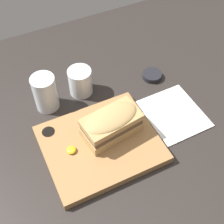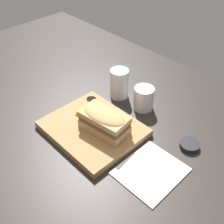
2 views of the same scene
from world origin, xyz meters
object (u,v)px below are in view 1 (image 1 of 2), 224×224
napkin (174,114)px  condiment_dish (152,75)px  serving_board (100,144)px  sandwich (111,123)px  water_glass (46,94)px  wine_glass (80,82)px

napkin → condiment_dish: 15.85cm
serving_board → sandwich: 6.66cm
water_glass → napkin: water_glass is taller
napkin → condiment_dish: condiment_dish is taller
water_glass → napkin: size_ratio=0.62×
water_glass → wine_glass: (10.92, 1.11, -0.93)cm
serving_board → sandwich: bearing=19.1°
sandwich → water_glass: size_ratio=1.44×
sandwich → water_glass: 21.76cm
water_glass → napkin: 36.81cm
condiment_dish → serving_board: bearing=-147.1°
sandwich → napkin: (19.51, -0.59, -6.13)cm
sandwich → napkin: sandwich is taller
napkin → condiment_dish: bearing=82.6°
napkin → serving_board: bearing=-178.1°
water_glass → condiment_dish: 33.72cm
condiment_dish → napkin: bearing=-97.4°
serving_board → wine_glass: bearing=81.5°
condiment_dish → sandwich: bearing=-144.9°
water_glass → condiment_dish: (33.34, -3.11, -3.99)cm
water_glass → sandwich: bearing=-57.1°
water_glass → condiment_dish: water_glass is taller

